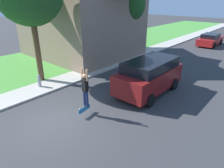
# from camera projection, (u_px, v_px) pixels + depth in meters

# --- Properties ---
(ground_plane) EXTENTS (120.00, 120.00, 0.00)m
(ground_plane) POSITION_uv_depth(u_px,v_px,m) (55.00, 120.00, 9.15)
(ground_plane) COLOR #333335
(lawn) EXTENTS (10.00, 80.00, 0.08)m
(lawn) POSITION_uv_depth(u_px,v_px,m) (60.00, 59.00, 18.11)
(lawn) COLOR #478E38
(lawn) RESTS_ON ground_plane
(sidewalk) EXTENTS (1.80, 80.00, 0.10)m
(sidewalk) POSITION_uv_depth(u_px,v_px,m) (94.00, 70.00, 15.45)
(sidewalk) COLOR #ADA89E
(sidewalk) RESTS_ON ground_plane
(house) EXTENTS (10.17, 8.96, 8.27)m
(house) POSITION_uv_depth(u_px,v_px,m) (81.00, 7.00, 18.21)
(house) COLOR #89705B
(house) RESTS_ON lawn
(lawn_tree_far) EXTENTS (3.34, 3.34, 6.26)m
(lawn_tree_far) POSITION_uv_depth(u_px,v_px,m) (126.00, 5.00, 17.52)
(lawn_tree_far) COLOR brown
(lawn_tree_far) RESTS_ON lawn
(suv_parked) EXTENTS (2.16, 4.54, 1.99)m
(suv_parked) POSITION_uv_depth(u_px,v_px,m) (149.00, 75.00, 11.47)
(suv_parked) COLOR maroon
(suv_parked) RESTS_ON ground_plane
(car_down_street) EXTENTS (1.94, 4.39, 1.35)m
(car_down_street) POSITION_uv_depth(u_px,v_px,m) (210.00, 40.00, 23.44)
(car_down_street) COLOR maroon
(car_down_street) RESTS_ON ground_plane
(skateboarder) EXTENTS (0.41, 0.21, 1.83)m
(skateboarder) POSITION_uv_depth(u_px,v_px,m) (85.00, 88.00, 9.06)
(skateboarder) COLOR #192347
(skateboarder) RESTS_ON ground_plane
(skateboard) EXTENTS (0.22, 0.81, 0.25)m
(skateboard) POSITION_uv_depth(u_px,v_px,m) (84.00, 109.00, 9.45)
(skateboard) COLOR #236B99
(skateboard) RESTS_ON ground_plane
(fire_hydrant) EXTENTS (0.20, 0.20, 0.75)m
(fire_hydrant) POSITION_uv_depth(u_px,v_px,m) (39.00, 81.00, 12.28)
(fire_hydrant) COLOR #99999E
(fire_hydrant) RESTS_ON sidewalk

